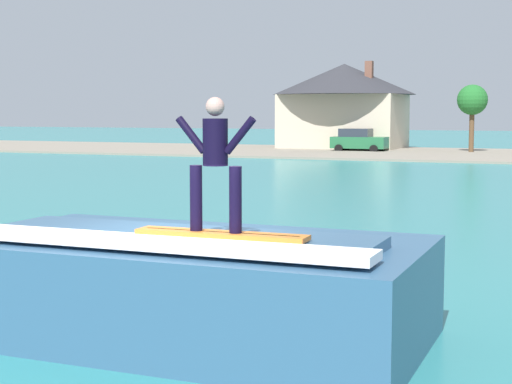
{
  "coord_description": "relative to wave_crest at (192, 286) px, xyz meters",
  "views": [
    {
      "loc": [
        5.14,
        -9.67,
        3.16
      ],
      "look_at": [
        0.15,
        2.49,
        1.84
      ],
      "focal_mm": 56.25,
      "sensor_mm": 36.0,
      "label": 1
    }
  ],
  "objects": [
    {
      "name": "car_near_shore",
      "position": [
        -11.39,
        51.29,
        0.21
      ],
      "size": [
        4.28,
        2.29,
        1.86
      ],
      "color": "#23663D",
      "rests_on": "ground_plane"
    },
    {
      "name": "surfboard",
      "position": [
        0.73,
        -0.63,
        0.86
      ],
      "size": [
        2.31,
        0.42,
        0.06
      ],
      "color": "orange",
      "rests_on": "wave_crest"
    },
    {
      "name": "house_with_chimney",
      "position": [
        -13.95,
        55.95,
        3.47
      ],
      "size": [
        11.99,
        11.99,
        7.29
      ],
      "color": "beige",
      "rests_on": "ground_plane"
    },
    {
      "name": "ground_plane",
      "position": [
        -0.15,
        -0.15,
        -0.74
      ],
      "size": [
        260.0,
        260.0,
        0.0
      ],
      "primitive_type": "plane",
      "color": "teal"
    },
    {
      "name": "surfer",
      "position": [
        0.67,
        -0.64,
        1.85
      ],
      "size": [
        1.11,
        0.32,
        1.71
      ],
      "color": "black",
      "rests_on": "surfboard"
    },
    {
      "name": "wave_crest",
      "position": [
        0.0,
        0.0,
        0.0
      ],
      "size": [
        6.37,
        3.4,
        1.57
      ],
      "color": "#315778",
      "rests_on": "ground_plane"
    },
    {
      "name": "tree_short_bushy",
      "position": [
        -2.92,
        52.31,
        3.23
      ],
      "size": [
        2.28,
        2.28,
        5.2
      ],
      "color": "brown",
      "rests_on": "ground_plane"
    },
    {
      "name": "shoreline_bank",
      "position": [
        -0.15,
        49.74,
        -0.67
      ],
      "size": [
        120.0,
        17.97,
        0.14
      ],
      "color": "gray",
      "rests_on": "ground_plane"
    }
  ]
}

